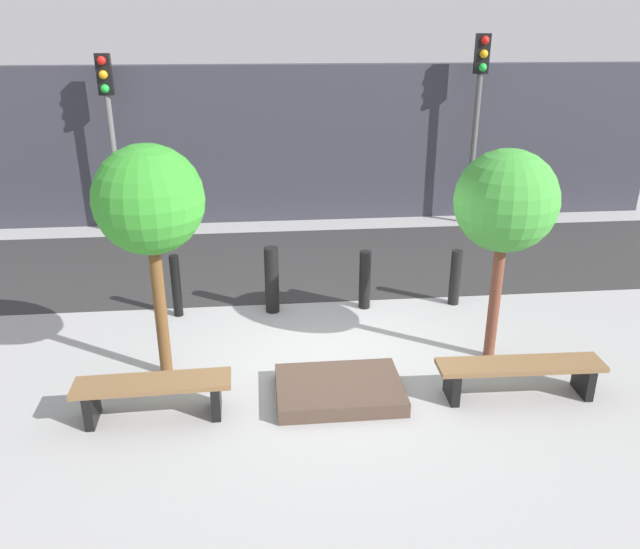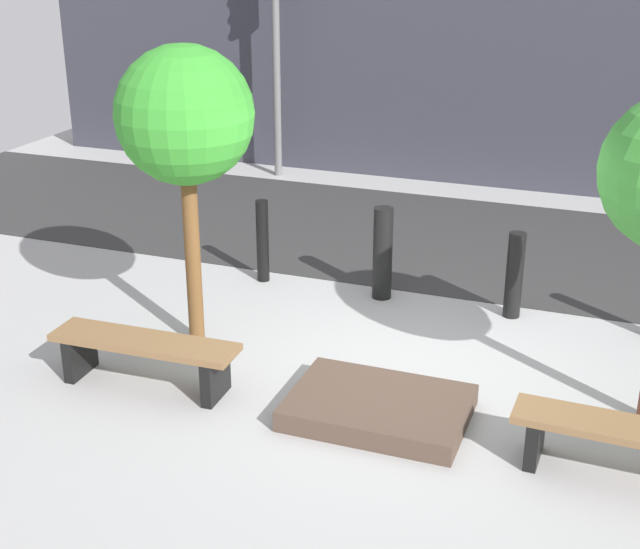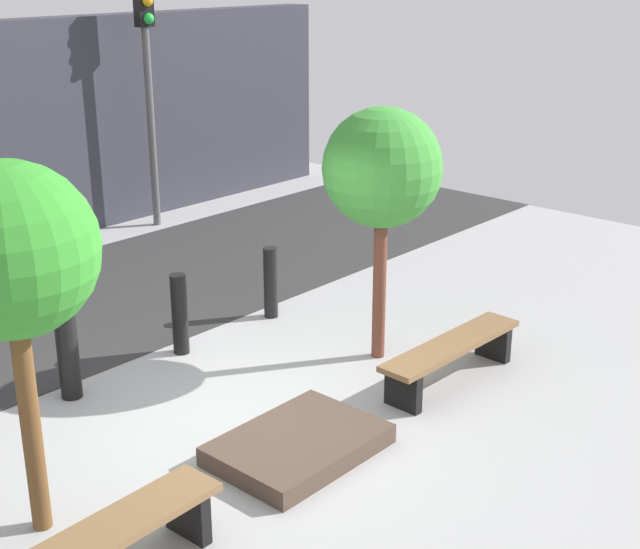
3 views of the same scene
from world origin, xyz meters
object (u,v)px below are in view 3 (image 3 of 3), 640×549
Objects in this scene: tree_behind_left_bench at (10,254)px; bollard_left at (68,350)px; bollard_center at (180,314)px; traffic_light_mid_west at (147,57)px; bench_right at (452,353)px; bollard_right at (271,283)px; bench_left at (114,541)px; tree_behind_right_bench at (382,170)px; planter_bed at (299,445)px.

tree_behind_left_bench reaches higher than bollard_left.
tree_behind_left_bench is at bearing -148.97° from bollard_center.
traffic_light_mid_west is (3.05, 4.25, 2.26)m from bollard_center.
bench_right is 2.67m from bollard_right.
tree_behind_left_bench reaches higher than bench_left.
tree_behind_right_bench reaches higher than bollard_center.
bench_right reaches higher than planter_bed.
tree_behind_left_bench reaches higher than bollard_right.
bollard_left is 1.12× the size of bollard_center.
planter_bed is at bearing -73.80° from bollard_left.
planter_bed is at bearing -119.29° from traffic_light_mid_west.
bollard_left is 2.87m from bollard_right.
tree_behind_right_bench is 3.11× the size of bollard_right.
planter_bed is 3.29m from bollard_right.
tree_behind_right_bench is at bearing 19.83° from planter_bed.
tree_behind_right_bench reaches higher than bollard_right.
bench_right is 4.75m from tree_behind_left_bench.
bollard_right is at bearing 0.00° from bollard_center.
planter_bed is 0.54× the size of tree_behind_right_bench.
bollard_right is 0.22× the size of traffic_light_mid_west.
bollard_left is at bearing 148.97° from tree_behind_right_bench.
tree_behind_left_bench is 3.76m from bollard_center.
bollard_center is at bearing 180.00° from bollard_right.
bollard_right is (0.03, 1.71, -1.67)m from tree_behind_right_bench.
bench_right is at bearing -43.27° from bollard_left.
bollard_left is (-2.83, 2.67, 0.19)m from bench_right.
bollard_left is at bearing -136.55° from traffic_light_mid_west.
planter_bed is at bearing -131.07° from bollard_right.
planter_bed is at bearing 3.78° from bench_left.
bollard_left is at bearing 60.70° from bench_left.
tree_behind_right_bench reaches higher than bench_right.
tree_behind_right_bench is at bearing 11.21° from bench_left.
bollard_center is at bearing 41.66° from bench_left.
bench_right is 0.50× the size of traffic_light_mid_west.
tree_behind_right_bench is 2.67× the size of bollard_left.
bench_left is 4.24m from bench_right.
bollard_right is (2.87, 0.00, -0.07)m from bollard_left.
traffic_light_mid_west is at bearing 43.45° from bollard_left.
bollard_left is at bearing 50.60° from tree_behind_left_bench.
tree_behind_left_bench is 2.80× the size of bollard_left.
bench_left reaches higher than bench_right.
bench_left is 0.88× the size of bench_right.
traffic_light_mid_west is (5.89, 6.92, 2.39)m from bench_left.
traffic_light_mid_west is at bearing 69.16° from bollard_right.
tree_behind_left_bench is at bearing -158.23° from bollard_right.
bench_right is 7.51m from traffic_light_mid_west.
bench_right is (4.24, 0.00, -0.00)m from bench_left.
bench_right is 0.71× the size of tree_behind_right_bench.
traffic_light_mid_west is (1.65, 6.92, 2.39)m from bench_right.
tree_behind_right_bench is 0.70× the size of traffic_light_mid_west.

